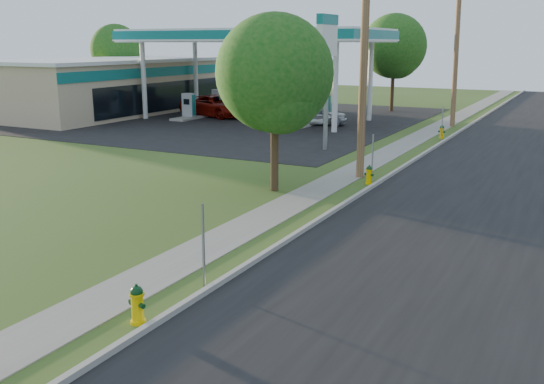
% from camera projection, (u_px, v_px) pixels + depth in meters
% --- Properties ---
extents(ground_plane, '(140.00, 140.00, 0.00)m').
position_uv_depth(ground_plane, '(55.00, 369.00, 10.41)').
color(ground_plane, '#364F1B').
rests_on(ground_plane, ground).
extents(road, '(8.00, 120.00, 0.02)m').
position_uv_depth(road, '(447.00, 243.00, 16.96)').
color(road, black).
rests_on(road, ground).
extents(curb, '(0.15, 120.00, 0.15)m').
position_uv_depth(curb, '(316.00, 222.00, 18.75)').
color(curb, '#9A978C').
rests_on(curb, ground).
extents(sidewalk, '(1.50, 120.00, 0.03)m').
position_uv_depth(sidewalk, '(267.00, 216.00, 19.56)').
color(sidewalk, gray).
rests_on(sidewalk, ground).
extents(forecourt, '(26.00, 28.00, 0.02)m').
position_uv_depth(forecourt, '(232.00, 118.00, 45.13)').
color(forecourt, black).
rests_on(forecourt, ground).
extents(utility_pole_mid, '(1.40, 0.32, 9.80)m').
position_uv_depth(utility_pole_mid, '(364.00, 56.00, 24.10)').
color(utility_pole_mid, brown).
rests_on(utility_pole_mid, ground).
extents(utility_pole_far, '(1.40, 0.32, 9.50)m').
position_uv_depth(utility_pole_far, '(456.00, 53.00, 39.59)').
color(utility_pole_far, brown).
rests_on(utility_pole_far, ground).
extents(sign_post_near, '(0.05, 0.04, 2.00)m').
position_uv_depth(sign_post_near, '(203.00, 246.00, 13.66)').
color(sign_post_near, gray).
rests_on(sign_post_near, ground).
extents(sign_post_mid, '(0.05, 0.04, 2.00)m').
position_uv_depth(sign_post_mid, '(372.00, 160.00, 23.80)').
color(sign_post_mid, gray).
rests_on(sign_post_mid, ground).
extents(sign_post_far, '(0.05, 0.04, 2.00)m').
position_uv_depth(sign_post_far, '(442.00, 124.00, 34.28)').
color(sign_post_far, gray).
rests_on(sign_post_far, ground).
extents(gas_canopy, '(18.18, 9.18, 6.40)m').
position_uv_depth(gas_canopy, '(255.00, 37.00, 42.82)').
color(gas_canopy, silver).
rests_on(gas_canopy, ground).
extents(fuel_pump_nw, '(1.20, 3.20, 1.90)m').
position_uv_depth(fuel_pump_nw, '(189.00, 109.00, 44.38)').
color(fuel_pump_nw, '#9A978C').
rests_on(fuel_pump_nw, ground).
extents(fuel_pump_ne, '(1.20, 3.20, 1.90)m').
position_uv_depth(fuel_pump_ne, '(300.00, 116.00, 40.30)').
color(fuel_pump_ne, '#9A978C').
rests_on(fuel_pump_ne, ground).
extents(fuel_pump_sw, '(1.20, 3.20, 1.90)m').
position_uv_depth(fuel_pump_sw, '(218.00, 105.00, 47.81)').
color(fuel_pump_sw, '#9A978C').
rests_on(fuel_pump_sw, ground).
extents(fuel_pump_se, '(1.20, 3.20, 1.90)m').
position_uv_depth(fuel_pump_se, '(323.00, 110.00, 43.74)').
color(fuel_pump_se, '#9A978C').
rests_on(fuel_pump_se, ground).
extents(convenience_store, '(10.40, 22.40, 4.25)m').
position_uv_depth(convenience_store, '(118.00, 85.00, 49.60)').
color(convenience_store, tan).
rests_on(convenience_store, ground).
extents(price_pylon, '(0.34, 2.04, 6.85)m').
position_uv_depth(price_pylon, '(327.00, 43.00, 30.47)').
color(price_pylon, gray).
rests_on(price_pylon, ground).
extents(tree_verge, '(4.33, 4.33, 6.56)m').
position_uv_depth(tree_verge, '(276.00, 78.00, 21.92)').
color(tree_verge, '#3A2918').
rests_on(tree_verge, ground).
extents(tree_lot, '(5.14, 5.14, 7.78)m').
position_uv_depth(tree_lot, '(395.00, 49.00, 48.41)').
color(tree_lot, '#3A2918').
rests_on(tree_lot, ground).
extents(tree_back, '(4.78, 4.78, 7.24)m').
position_uv_depth(tree_back, '(116.00, 51.00, 57.71)').
color(tree_back, '#3A2918').
rests_on(tree_back, ground).
extents(hydrant_near, '(0.43, 0.39, 0.84)m').
position_uv_depth(hydrant_near, '(137.00, 304.00, 12.03)').
color(hydrant_near, '#E0BD04').
rests_on(hydrant_near, ground).
extents(hydrant_mid, '(0.40, 0.36, 0.77)m').
position_uv_depth(hydrant_mid, '(369.00, 175.00, 23.99)').
color(hydrant_mid, '#F7C200').
rests_on(hydrant_mid, ground).
extents(hydrant_far, '(0.43, 0.38, 0.82)m').
position_uv_depth(hydrant_far, '(442.00, 132.00, 35.40)').
color(hydrant_far, '#F2B900').
rests_on(hydrant_far, ground).
extents(car_red, '(6.31, 3.90, 1.63)m').
position_uv_depth(car_red, '(216.00, 106.00, 45.84)').
color(car_red, maroon).
rests_on(car_red, ground).
extents(car_silver, '(4.71, 3.20, 1.49)m').
position_uv_depth(car_silver, '(315.00, 114.00, 41.10)').
color(car_silver, silver).
rests_on(car_silver, ground).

